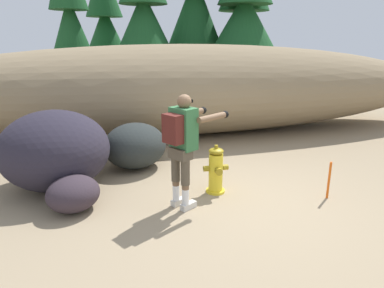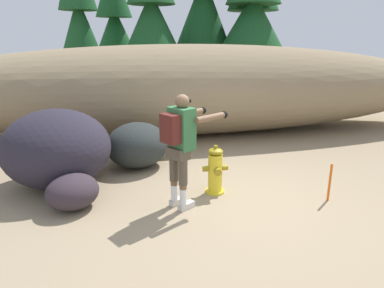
{
  "view_description": "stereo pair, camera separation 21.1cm",
  "coord_description": "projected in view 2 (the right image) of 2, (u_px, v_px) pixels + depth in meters",
  "views": [
    {
      "loc": [
        -1.61,
        -4.6,
        2.38
      ],
      "look_at": [
        -0.48,
        0.68,
        0.75
      ],
      "focal_mm": 32.28,
      "sensor_mm": 36.0,
      "label": 1
    },
    {
      "loc": [
        -1.4,
        -4.64,
        2.38
      ],
      "look_at": [
        -0.48,
        0.68,
        0.75
      ],
      "focal_mm": 32.28,
      "sensor_mm": 36.0,
      "label": 2
    }
  ],
  "objects": [
    {
      "name": "pine_tree_far_left",
      "position": [
        79.0,
        23.0,
        11.12
      ],
      "size": [
        1.88,
        1.88,
        5.52
      ],
      "color": "#47331E",
      "rests_on": "ground_plane"
    },
    {
      "name": "survey_stake",
      "position": [
        330.0,
        182.0,
        5.25
      ],
      "size": [
        0.04,
        0.04,
        0.6
      ],
      "primitive_type": "cylinder",
      "color": "#E55914",
      "rests_on": "ground_plane"
    },
    {
      "name": "boulder_large",
      "position": [
        57.0,
        148.0,
        5.73
      ],
      "size": [
        1.78,
        1.74,
        1.31
      ],
      "primitive_type": "ellipsoid",
      "rotation": [
        0.0,
        0.0,
        1.58
      ],
      "color": "#282430",
      "rests_on": "ground_plane"
    },
    {
      "name": "boulder_mid",
      "position": [
        137.0,
        145.0,
        6.67
      ],
      "size": [
        1.67,
        1.66,
        0.87
      ],
      "primitive_type": "ellipsoid",
      "rotation": [
        0.0,
        0.0,
        3.83
      ],
      "color": "#272C2B",
      "rests_on": "ground_plane"
    },
    {
      "name": "pine_tree_ridge_end",
      "position": [
        252.0,
        22.0,
        12.72
      ],
      "size": [
        2.88,
        2.88,
        5.74
      ],
      "color": "#47331E",
      "rests_on": "ground_plane"
    },
    {
      "name": "fire_hydrant",
      "position": [
        215.0,
        171.0,
        5.52
      ],
      "size": [
        0.41,
        0.36,
        0.8
      ],
      "color": "yellow",
      "rests_on": "ground_plane"
    },
    {
      "name": "pine_tree_right",
      "position": [
        203.0,
        5.0,
        12.25
      ],
      "size": [
        2.69,
        2.69,
        6.77
      ],
      "color": "#47331E",
      "rests_on": "ground_plane"
    },
    {
      "name": "pine_tree_far_right",
      "position": [
        253.0,
        15.0,
        11.31
      ],
      "size": [
        2.79,
        2.79,
        5.47
      ],
      "color": "#47331E",
      "rests_on": "ground_plane"
    },
    {
      "name": "ground_plane",
      "position": [
        230.0,
        203.0,
        5.3
      ],
      "size": [
        56.0,
        56.0,
        0.04
      ],
      "primitive_type": "cube",
      "color": "#998466"
    },
    {
      "name": "dirt_embankment",
      "position": [
        186.0,
        90.0,
        8.98
      ],
      "size": [
        14.73,
        3.2,
        2.29
      ],
      "primitive_type": "ellipsoid",
      "color": "#897556",
      "rests_on": "ground_plane"
    },
    {
      "name": "utility_worker",
      "position": [
        181.0,
        138.0,
        4.85
      ],
      "size": [
        1.02,
        0.86,
        1.67
      ],
      "rotation": [
        0.0,
        0.0,
        0.58
      ],
      "color": "beige",
      "rests_on": "ground_plane"
    },
    {
      "name": "pine_tree_center",
      "position": [
        152.0,
        16.0,
        10.87
      ],
      "size": [
        2.33,
        2.33,
        5.43
      ],
      "color": "#47331E",
      "rests_on": "ground_plane"
    },
    {
      "name": "pine_tree_left",
      "position": [
        115.0,
        27.0,
        13.49
      ],
      "size": [
        2.16,
        2.16,
        5.29
      ],
      "color": "#47331E",
      "rests_on": "ground_plane"
    },
    {
      "name": "boulder_small",
      "position": [
        73.0,
        192.0,
        5.04
      ],
      "size": [
        1.06,
        1.06,
        0.51
      ],
      "primitive_type": "ellipsoid",
      "rotation": [
        0.0,
        0.0,
        3.89
      ],
      "color": "#352A32",
      "rests_on": "ground_plane"
    }
  ]
}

